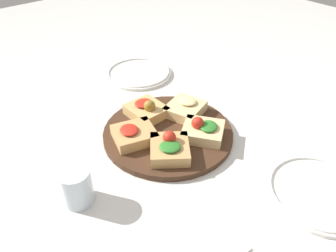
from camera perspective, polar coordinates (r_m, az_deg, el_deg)
name	(u,v)px	position (r m, az deg, el deg)	size (l,w,h in m)	color
ground_plane	(168,135)	(0.94, 0.00, -1.62)	(3.00, 3.00, 0.00)	silver
serving_board	(168,133)	(0.93, 0.00, -1.20)	(0.37, 0.37, 0.02)	#422819
focaccia_slice_0	(203,130)	(0.90, 6.08, -0.73)	(0.15, 0.14, 0.06)	#E5C689
focaccia_slice_1	(185,108)	(0.99, 3.02, 3.07)	(0.13, 0.13, 0.04)	#E5C689
focaccia_slice_2	(146,110)	(0.98, -3.79, 2.81)	(0.11, 0.10, 0.06)	tan
focaccia_slice_3	(134,134)	(0.89, -5.94, -1.45)	(0.13, 0.13, 0.04)	tan
focaccia_slice_4	(170,148)	(0.84, 0.30, -3.82)	(0.15, 0.14, 0.06)	tan
plate_left	(139,73)	(1.24, -5.15, 9.19)	(0.24, 0.24, 0.02)	white
plate_right	(320,192)	(0.85, 24.91, -10.38)	(0.24, 0.24, 0.02)	white
water_glass	(77,187)	(0.76, -15.64, -10.13)	(0.07, 0.07, 0.09)	silver
napkin_stack	(218,240)	(0.70, 8.74, -19.08)	(0.10, 0.09, 0.01)	white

